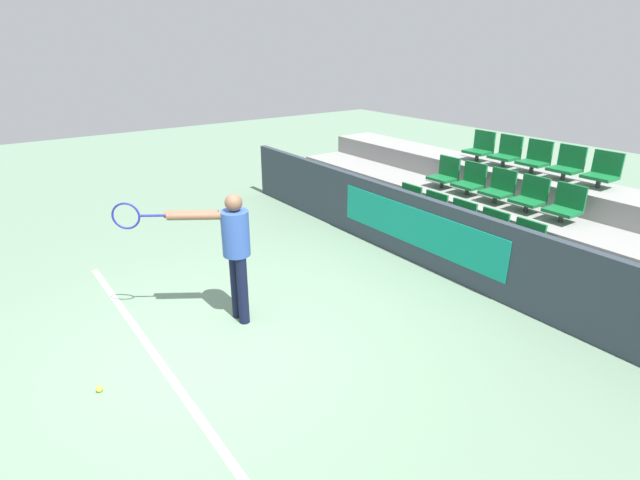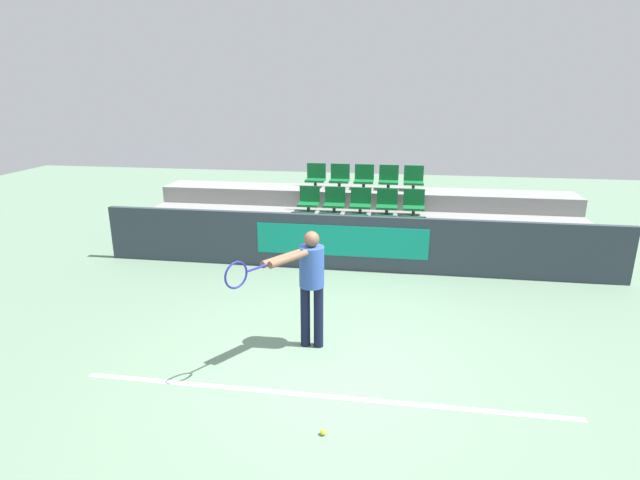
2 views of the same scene
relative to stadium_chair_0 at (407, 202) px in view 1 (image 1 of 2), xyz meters
The scene contains 23 objects.
ground_plane 4.47m from the stadium_chair_0, 74.99° to the right, with size 30.00×30.00×0.00m, color slate.
court_baseline 5.03m from the stadium_chair_0, 76.72° to the right, with size 5.74×0.08×0.01m.
barrier_wall 1.33m from the stadium_chair_0, 30.40° to the right, with size 9.94×0.14×1.08m.
bleacher_tier_front 1.23m from the stadium_chair_0, ahead, with size 9.54×0.94×0.37m.
bleacher_tier_middle 1.44m from the stadium_chair_0, 35.73° to the left, with size 9.54×0.94×0.74m.
bleacher_tier_back 2.11m from the stadium_chair_0, 57.02° to the left, with size 9.54×0.94×1.11m.
stadium_chair_0 is the anchor object (origin of this frame).
stadium_chair_1 0.57m from the stadium_chair_0, ahead, with size 0.45×0.39×0.55m.
stadium_chair_2 1.15m from the stadium_chair_0, ahead, with size 0.45×0.39×0.55m.
stadium_chair_3 1.72m from the stadium_chair_0, ahead, with size 0.45×0.39×0.55m.
stadium_chair_4 2.30m from the stadium_chair_0, ahead, with size 0.45×0.39×0.55m.
stadium_chair_5 1.01m from the stadium_chair_0, 90.00° to the left, with size 0.45×0.39×0.55m.
stadium_chair_6 1.16m from the stadium_chair_0, 58.67° to the left, with size 0.45×0.39×0.55m.
stadium_chair_7 1.53m from the stadium_chair_0, 39.40° to the left, with size 0.45×0.39×0.55m.
stadium_chair_8 2.00m from the stadium_chair_0, 28.71° to the left, with size 0.45×0.39×0.55m.
stadium_chair_9 2.51m from the stadium_chair_0, 22.33° to the left, with size 0.45×0.39×0.55m.
stadium_chair_10 2.03m from the stadium_chair_0, 90.00° to the left, with size 0.45×0.39×0.55m.
stadium_chair_11 2.11m from the stadium_chair_0, 73.07° to the left, with size 0.45×0.39×0.55m.
stadium_chair_12 2.33m from the stadium_chair_0, 58.67° to the left, with size 0.45×0.39×0.55m.
stadium_chair_13 2.66m from the stadium_chair_0, 47.60° to the left, with size 0.45×0.39×0.55m.
stadium_chair_14 3.06m from the stadium_chair_0, 39.40° to the left, with size 0.45×0.39×0.55m.
tennis_player 3.89m from the stadium_chair_0, 77.78° to the right, with size 0.94×1.33×1.63m.
tennis_ball 5.69m from the stadium_chair_0, 76.92° to the right, with size 0.07×0.07×0.07m.
Camera 1 is at (4.70, -1.83, 3.26)m, focal length 28.00 mm.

